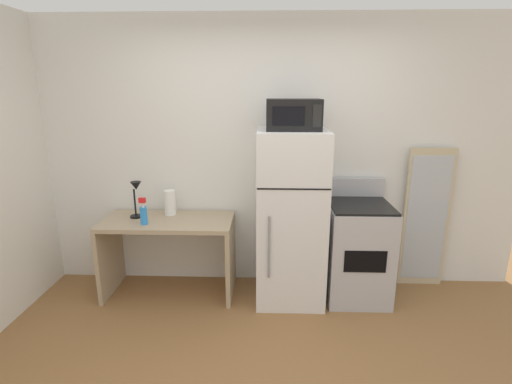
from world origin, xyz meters
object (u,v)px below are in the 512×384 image
(refrigerator, at_px, (291,217))
(microwave, at_px, (293,115))
(paper_towel_roll, at_px, (170,203))
(spray_bottle, at_px, (144,214))
(oven_range, at_px, (357,250))
(desk, at_px, (169,241))
(desk_lamp, at_px, (136,193))
(leaning_mirror, at_px, (426,219))

(refrigerator, relative_size, microwave, 3.46)
(refrigerator, bearing_deg, paper_towel_roll, 171.25)
(spray_bottle, distance_m, oven_range, 2.00)
(desk, relative_size, oven_range, 1.10)
(desk_lamp, bearing_deg, desk, -7.30)
(desk, relative_size, desk_lamp, 3.44)
(desk_lamp, bearing_deg, refrigerator, -2.66)
(desk, height_order, oven_range, oven_range)
(spray_bottle, xyz_separation_m, paper_towel_roll, (0.17, 0.28, 0.02))
(desk_lamp, xyz_separation_m, spray_bottle, (0.12, -0.17, -0.14))
(microwave, bearing_deg, desk_lamp, 176.51)
(spray_bottle, relative_size, leaning_mirror, 0.18)
(desk_lamp, bearing_deg, spray_bottle, -55.84)
(oven_range, bearing_deg, microwave, -176.02)
(desk, xyz_separation_m, desk_lamp, (-0.29, 0.04, 0.46))
(spray_bottle, distance_m, microwave, 1.59)
(refrigerator, bearing_deg, desk, 178.54)
(refrigerator, relative_size, leaning_mirror, 1.14)
(refrigerator, xyz_separation_m, leaning_mirror, (1.34, 0.28, -0.10))
(spray_bottle, bearing_deg, paper_towel_roll, 59.01)
(spray_bottle, distance_m, leaning_mirror, 2.70)
(paper_towel_roll, relative_size, leaning_mirror, 0.17)
(paper_towel_roll, bearing_deg, leaning_mirror, 2.29)
(desk_lamp, distance_m, leaning_mirror, 2.81)
(paper_towel_roll, bearing_deg, oven_range, -4.96)
(leaning_mirror, bearing_deg, oven_range, -160.23)
(spray_bottle, relative_size, paper_towel_roll, 1.04)
(desk, height_order, spray_bottle, spray_bottle)
(spray_bottle, height_order, refrigerator, refrigerator)
(desk, distance_m, refrigerator, 1.18)
(microwave, height_order, leaning_mirror, microwave)
(spray_bottle, xyz_separation_m, oven_range, (1.96, 0.13, -0.38))
(desk, distance_m, oven_range, 1.78)
(spray_bottle, xyz_separation_m, refrigerator, (1.33, 0.10, -0.05))
(leaning_mirror, bearing_deg, microwave, -167.43)
(refrigerator, distance_m, oven_range, 0.71)
(oven_range, bearing_deg, spray_bottle, -176.27)
(refrigerator, bearing_deg, microwave, -89.68)
(desk, xyz_separation_m, oven_range, (1.78, -0.01, -0.06))
(leaning_mirror, bearing_deg, refrigerator, -168.30)
(desk_lamp, relative_size, refrigerator, 0.22)
(desk, height_order, desk_lamp, desk_lamp)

